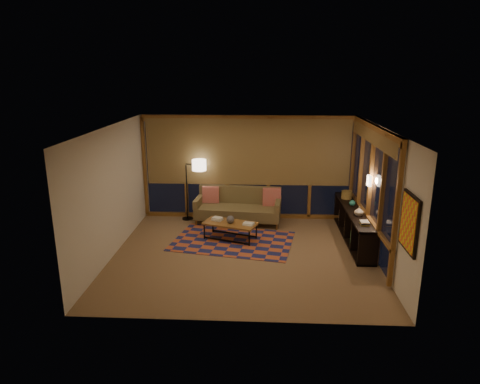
{
  "coord_description": "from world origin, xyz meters",
  "views": [
    {
      "loc": [
        0.36,
        -8.36,
        3.78
      ],
      "look_at": [
        -0.1,
        0.46,
        1.26
      ],
      "focal_mm": 32.0,
      "sensor_mm": 36.0,
      "label": 1
    }
  ],
  "objects_px": {
    "coffee_table": "(230,231)",
    "bookshelf": "(353,225)",
    "sofa": "(238,206)",
    "floor_lamp": "(187,189)"
  },
  "relations": [
    {
      "from": "sofa",
      "to": "coffee_table",
      "type": "distance_m",
      "value": 1.16
    },
    {
      "from": "floor_lamp",
      "to": "sofa",
      "type": "bearing_deg",
      "value": 8.96
    },
    {
      "from": "sofa",
      "to": "floor_lamp",
      "type": "height_order",
      "value": "floor_lamp"
    },
    {
      "from": "sofa",
      "to": "coffee_table",
      "type": "bearing_deg",
      "value": -90.29
    },
    {
      "from": "sofa",
      "to": "bookshelf",
      "type": "xyz_separation_m",
      "value": [
        2.72,
        -1.0,
        -0.07
      ]
    },
    {
      "from": "coffee_table",
      "to": "bookshelf",
      "type": "bearing_deg",
      "value": 21.35
    },
    {
      "from": "sofa",
      "to": "floor_lamp",
      "type": "bearing_deg",
      "value": 176.57
    },
    {
      "from": "sofa",
      "to": "coffee_table",
      "type": "relative_size",
      "value": 1.77
    },
    {
      "from": "coffee_table",
      "to": "floor_lamp",
      "type": "bearing_deg",
      "value": 151.39
    },
    {
      "from": "sofa",
      "to": "floor_lamp",
      "type": "relative_size",
      "value": 1.31
    }
  ]
}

